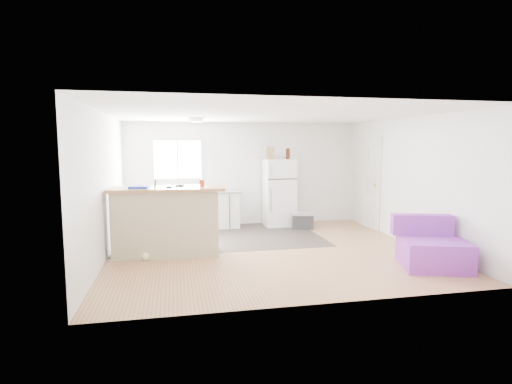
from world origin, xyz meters
TOP-DOWN VIEW (x-y plane):
  - room at (0.00, 0.00)m, footprint 5.51×5.01m
  - vinyl_zone at (-0.73, 1.25)m, footprint 4.05×2.50m
  - window at (-1.55, 2.49)m, footprint 1.18×0.06m
  - interior_door at (2.72, 1.55)m, footprint 0.11×0.92m
  - ceiling_fixture at (-1.20, 1.20)m, footprint 0.30×0.30m
  - kitchen_cabinets at (-1.13, 2.21)m, footprint 1.90×0.63m
  - peninsula at (-1.78, 0.06)m, footprint 1.93×0.82m
  - refrigerator at (0.75, 2.16)m, footprint 0.69×0.66m
  - cooler at (1.19, 1.72)m, footprint 0.55×0.43m
  - purple_seat at (2.23, -1.44)m, footprint 1.16×1.14m
  - cleaner_jug at (-1.32, -0.08)m, footprint 0.15×0.11m
  - mop at (-2.09, -0.18)m, footprint 0.29×0.36m
  - red_cup at (-1.17, 0.06)m, footprint 0.09×0.09m
  - blue_tray at (-2.21, -0.03)m, footprint 0.32×0.25m
  - tool_a at (-1.55, 0.16)m, footprint 0.15×0.10m
  - tool_b at (-1.72, -0.03)m, footprint 0.10×0.05m
  - cardboard_box at (0.53, 2.14)m, footprint 0.20×0.11m
  - bottle_left at (0.92, 2.06)m, footprint 0.09×0.09m
  - bottle_right at (0.97, 2.17)m, footprint 0.07×0.07m

SIDE VIEW (x-z plane):
  - vinyl_zone at x=-0.73m, z-range 0.00..0.00m
  - cleaner_jug at x=-1.32m, z-range -0.02..0.30m
  - cooler at x=1.19m, z-range 0.00..0.38m
  - mop at x=-2.09m, z-range -0.44..0.90m
  - purple_seat at x=2.23m, z-range -0.10..0.66m
  - kitchen_cabinets at x=-1.13m, z-range -0.13..0.98m
  - peninsula at x=-1.78m, z-range 0.01..1.17m
  - refrigerator at x=0.75m, z-range 0.00..1.55m
  - interior_door at x=2.72m, z-range -0.03..2.07m
  - tool_b at x=-1.72m, z-range 1.17..1.19m
  - tool_a at x=-1.55m, z-range 1.17..1.20m
  - blue_tray at x=-2.21m, z-range 1.17..1.20m
  - room at x=0.00m, z-range -0.01..2.41m
  - red_cup at x=-1.17m, z-range 1.17..1.29m
  - window at x=-1.55m, z-range 1.06..2.04m
  - bottle_left at x=0.92m, z-range 1.55..1.80m
  - bottle_right at x=0.97m, z-range 1.55..1.80m
  - cardboard_box at x=0.53m, z-range 1.55..1.85m
  - ceiling_fixture at x=-1.20m, z-range 2.32..2.40m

